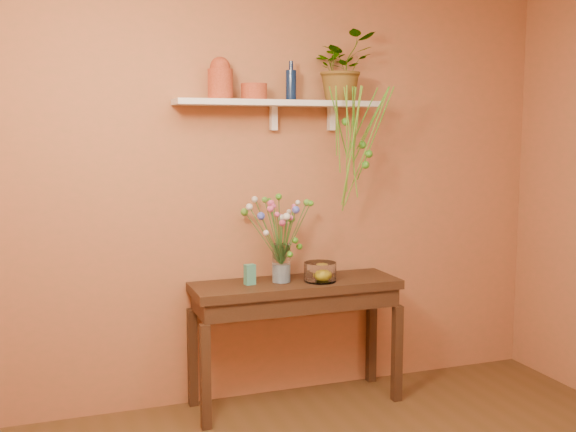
# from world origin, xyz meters

# --- Properties ---
(room) EXTENTS (4.04, 4.04, 2.70)m
(room) POSITION_xyz_m (0.00, 0.00, 1.35)
(room) COLOR #52351C
(room) RESTS_ON ground
(sideboard) EXTENTS (1.32, 0.42, 0.80)m
(sideboard) POSITION_xyz_m (0.13, 1.77, 0.69)
(sideboard) COLOR #3B2418
(sideboard) RESTS_ON ground
(wall_shelf) EXTENTS (1.30, 0.24, 0.19)m
(wall_shelf) POSITION_xyz_m (0.06, 1.87, 1.92)
(wall_shelf) COLOR white
(wall_shelf) RESTS_ON room
(terracotta_jug) EXTENTS (0.19, 0.19, 0.25)m
(terracotta_jug) POSITION_xyz_m (-0.32, 1.88, 2.06)
(terracotta_jug) COLOR #AD4027
(terracotta_jug) RESTS_ON wall_shelf
(terracotta_pot) EXTENTS (0.21, 0.21, 0.10)m
(terracotta_pot) POSITION_xyz_m (-0.11, 1.87, 1.99)
(terracotta_pot) COLOR #AD4027
(terracotta_pot) RESTS_ON wall_shelf
(blue_bottle) EXTENTS (0.08, 0.08, 0.24)m
(blue_bottle) POSITION_xyz_m (0.14, 1.89, 2.04)
(blue_bottle) COLOR #0A1A38
(blue_bottle) RESTS_ON wall_shelf
(spider_plant) EXTENTS (0.45, 0.41, 0.43)m
(spider_plant) POSITION_xyz_m (0.48, 1.86, 2.15)
(spider_plant) COLOR #39821C
(spider_plant) RESTS_ON wall_shelf
(plant_fronds) EXTENTS (0.38, 0.29, 0.78)m
(plant_fronds) POSITION_xyz_m (0.52, 1.71, 1.69)
(plant_fronds) COLOR #39821C
(plant_fronds) RESTS_ON wall_shelf
(glass_vase) EXTENTS (0.12, 0.12, 0.24)m
(glass_vase) POSITION_xyz_m (0.04, 1.78, 0.90)
(glass_vase) COLOR white
(glass_vase) RESTS_ON sideboard
(bouquet) EXTENTS (0.43, 0.42, 0.46)m
(bouquet) POSITION_xyz_m (0.03, 1.78, 1.19)
(bouquet) COLOR #386B28
(bouquet) RESTS_ON glass_vase
(glass_bowl) EXTENTS (0.20, 0.20, 0.12)m
(glass_bowl) POSITION_xyz_m (0.27, 1.71, 0.86)
(glass_bowl) COLOR white
(glass_bowl) RESTS_ON sideboard
(lemon) EXTENTS (0.08, 0.08, 0.08)m
(lemon) POSITION_xyz_m (0.29, 1.72, 0.85)
(lemon) COLOR yellow
(lemon) RESTS_ON glass_bowl
(carton) EXTENTS (0.07, 0.06, 0.13)m
(carton) POSITION_xyz_m (-0.17, 1.78, 0.87)
(carton) COLOR #2C6B7F
(carton) RESTS_ON sideboard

